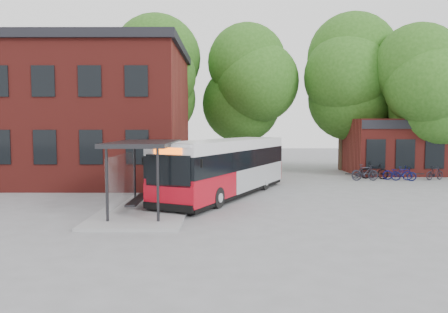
{
  "coord_description": "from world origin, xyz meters",
  "views": [
    {
      "loc": [
        -1.21,
        -18.61,
        3.49
      ],
      "look_at": [
        -1.29,
        2.73,
        2.0
      ],
      "focal_mm": 35.0,
      "sensor_mm": 36.0,
      "label": 1
    }
  ],
  "objects_px": {
    "bicycle_3": "(374,171)",
    "bus_shelter": "(145,176)",
    "bicycle_4": "(397,173)",
    "bicycle_5": "(404,174)",
    "city_bus": "(227,168)",
    "bicycle_1": "(365,173)",
    "bicycle_2": "(364,172)",
    "bicycle_7": "(435,173)"
  },
  "relations": [
    {
      "from": "bicycle_1",
      "to": "bicycle_7",
      "type": "xyz_separation_m",
      "value": [
        4.65,
        0.41,
        -0.07
      ]
    },
    {
      "from": "city_bus",
      "to": "bicycle_7",
      "type": "xyz_separation_m",
      "value": [
        13.5,
        6.46,
        -0.95
      ]
    },
    {
      "from": "bicycle_4",
      "to": "bicycle_5",
      "type": "height_order",
      "value": "bicycle_4"
    },
    {
      "from": "bus_shelter",
      "to": "bicycle_1",
      "type": "bearing_deg",
      "value": 39.65
    },
    {
      "from": "bus_shelter",
      "to": "bicycle_3",
      "type": "xyz_separation_m",
      "value": [
        13.09,
        11.05,
        -0.91
      ]
    },
    {
      "from": "bus_shelter",
      "to": "bicycle_3",
      "type": "relative_size",
      "value": 3.93
    },
    {
      "from": "bicycle_2",
      "to": "bicycle_7",
      "type": "xyz_separation_m",
      "value": [
        4.32,
        -0.86,
        0.01
      ]
    },
    {
      "from": "bicycle_7",
      "to": "bicycle_4",
      "type": "bearing_deg",
      "value": 66.11
    },
    {
      "from": "bus_shelter",
      "to": "bicycle_1",
      "type": "distance_m",
      "value": 15.87
    },
    {
      "from": "bus_shelter",
      "to": "bicycle_2",
      "type": "height_order",
      "value": "bus_shelter"
    },
    {
      "from": "bus_shelter",
      "to": "bicycle_5",
      "type": "bearing_deg",
      "value": 34.42
    },
    {
      "from": "bicycle_1",
      "to": "bicycle_3",
      "type": "xyz_separation_m",
      "value": [
        0.89,
        0.94,
        0.01
      ]
    },
    {
      "from": "city_bus",
      "to": "bicycle_4",
      "type": "distance_m",
      "value": 12.85
    },
    {
      "from": "bicycle_5",
      "to": "bicycle_7",
      "type": "xyz_separation_m",
      "value": [
        2.21,
        0.49,
        -0.0
      ]
    },
    {
      "from": "bicycle_1",
      "to": "bicycle_2",
      "type": "bearing_deg",
      "value": -17.33
    },
    {
      "from": "bus_shelter",
      "to": "bicycle_3",
      "type": "bearing_deg",
      "value": 40.15
    },
    {
      "from": "bicycle_4",
      "to": "bicycle_7",
      "type": "relative_size",
      "value": 1.19
    },
    {
      "from": "bicycle_2",
      "to": "bicycle_3",
      "type": "bearing_deg",
      "value": -126.94
    },
    {
      "from": "city_bus",
      "to": "bicycle_7",
      "type": "height_order",
      "value": "city_bus"
    },
    {
      "from": "bicycle_3",
      "to": "bus_shelter",
      "type": "bearing_deg",
      "value": 149.14
    },
    {
      "from": "bicycle_4",
      "to": "city_bus",
      "type": "bearing_deg",
      "value": 138.08
    },
    {
      "from": "bicycle_3",
      "to": "bicycle_4",
      "type": "distance_m",
      "value": 1.44
    },
    {
      "from": "bicycle_1",
      "to": "bicycle_5",
      "type": "distance_m",
      "value": 2.44
    },
    {
      "from": "bicycle_1",
      "to": "bicycle_4",
      "type": "relative_size",
      "value": 0.97
    },
    {
      "from": "bicycle_3",
      "to": "bicycle_4",
      "type": "relative_size",
      "value": 0.99
    },
    {
      "from": "bicycle_2",
      "to": "bicycle_4",
      "type": "relative_size",
      "value": 0.94
    },
    {
      "from": "bus_shelter",
      "to": "bicycle_5",
      "type": "height_order",
      "value": "bus_shelter"
    },
    {
      "from": "city_bus",
      "to": "bicycle_7",
      "type": "relative_size",
      "value": 7.31
    },
    {
      "from": "bus_shelter",
      "to": "bicycle_2",
      "type": "distance_m",
      "value": 16.95
    },
    {
      "from": "bus_shelter",
      "to": "bicycle_2",
      "type": "bearing_deg",
      "value": 42.27
    },
    {
      "from": "bus_shelter",
      "to": "bicycle_1",
      "type": "xyz_separation_m",
      "value": [
        12.2,
        10.11,
        -0.92
      ]
    },
    {
      "from": "city_bus",
      "to": "bicycle_3",
      "type": "distance_m",
      "value": 12.03
    },
    {
      "from": "city_bus",
      "to": "bicycle_4",
      "type": "bearing_deg",
      "value": 54.82
    },
    {
      "from": "bicycle_1",
      "to": "bicycle_7",
      "type": "height_order",
      "value": "bicycle_1"
    },
    {
      "from": "bus_shelter",
      "to": "bicycle_1",
      "type": "height_order",
      "value": "bus_shelter"
    },
    {
      "from": "bus_shelter",
      "to": "bicycle_2",
      "type": "relative_size",
      "value": 4.13
    },
    {
      "from": "city_bus",
      "to": "bicycle_5",
      "type": "height_order",
      "value": "city_bus"
    },
    {
      "from": "bicycle_1",
      "to": "bus_shelter",
      "type": "bearing_deg",
      "value": 126.62
    },
    {
      "from": "bus_shelter",
      "to": "city_bus",
      "type": "xyz_separation_m",
      "value": [
        3.34,
        4.06,
        -0.04
      ]
    },
    {
      "from": "city_bus",
      "to": "bicycle_7",
      "type": "bearing_deg",
      "value": 50.19
    },
    {
      "from": "city_bus",
      "to": "bicycle_3",
      "type": "relative_size",
      "value": 6.22
    },
    {
      "from": "city_bus",
      "to": "bicycle_2",
      "type": "relative_size",
      "value": 6.53
    }
  ]
}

